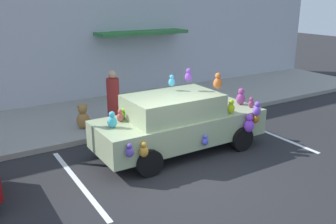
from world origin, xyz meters
The scene contains 8 objects.
ground_plane centered at (0.00, 0.00, 0.00)m, with size 60.00×60.00×0.00m, color #262628.
sidewalk centered at (0.00, 5.00, 0.07)m, with size 24.00×4.00×0.15m, color gray.
storefront_building centered at (0.03, 7.14, 3.19)m, with size 24.00×1.25×6.40m.
parking_stripe_front centered at (3.78, 1.00, 0.00)m, with size 0.12×3.60×0.01m, color silver.
parking_stripe_rear centered at (-2.05, 1.00, 0.00)m, with size 0.12×3.60×0.01m, color silver.
plush_covered_car centered at (0.77, 1.27, 0.80)m, with size 4.47×1.99×2.13m.
teddy_bear_on_sidewalk centered at (-0.90, 3.86, 0.50)m, with size 0.39×0.33×0.75m.
pedestrian_near_shopfront centered at (-0.01, 3.62, 0.92)m, with size 0.37×0.37×1.68m.
Camera 1 is at (-4.17, -6.21, 3.90)m, focal length 39.49 mm.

